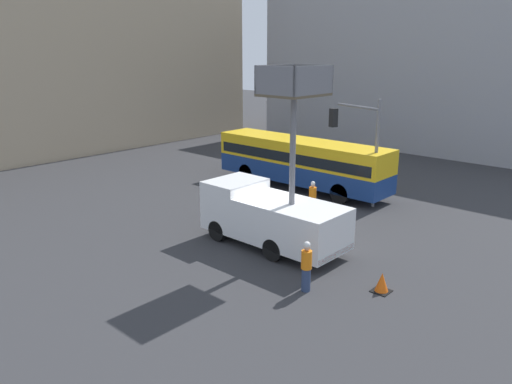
% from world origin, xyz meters
% --- Properties ---
extents(ground_plane, '(120.00, 120.00, 0.00)m').
position_xyz_m(ground_plane, '(0.00, 0.00, 0.00)').
color(ground_plane, '#333335').
extents(building_backdrop_side, '(10.00, 28.00, 12.64)m').
position_xyz_m(building_backdrop_side, '(27.32, 5.22, 6.32)').
color(building_backdrop_side, '#9E9EA3').
rests_on(building_backdrop_side, ground_plane).
extents(utility_truck, '(2.54, 6.50, 7.65)m').
position_xyz_m(utility_truck, '(-0.03, -0.67, 1.55)').
color(utility_truck, white).
rests_on(utility_truck, ground_plane).
extents(city_bus, '(2.49, 11.40, 2.97)m').
position_xyz_m(city_bus, '(8.25, 4.07, 1.77)').
color(city_bus, navy).
rests_on(city_bus, ground_plane).
extents(traffic_light_pole, '(3.11, 2.85, 5.75)m').
position_xyz_m(traffic_light_pole, '(6.91, -0.74, 3.88)').
color(traffic_light_pole, slate).
rests_on(traffic_light_pole, ground_plane).
extents(road_worker_near_truck, '(0.38, 0.38, 1.86)m').
position_xyz_m(road_worker_near_truck, '(-2.35, -4.30, 0.93)').
color(road_worker_near_truck, navy).
rests_on(road_worker_near_truck, ground_plane).
extents(road_worker_directing, '(0.38, 0.38, 1.75)m').
position_xyz_m(road_worker_directing, '(4.70, 0.60, 0.87)').
color(road_worker_directing, navy).
rests_on(road_worker_directing, ground_plane).
extents(traffic_cone_near_truck, '(0.62, 0.62, 0.71)m').
position_xyz_m(traffic_cone_near_truck, '(-0.61, -6.31, 0.33)').
color(traffic_cone_near_truck, black).
rests_on(traffic_cone_near_truck, ground_plane).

